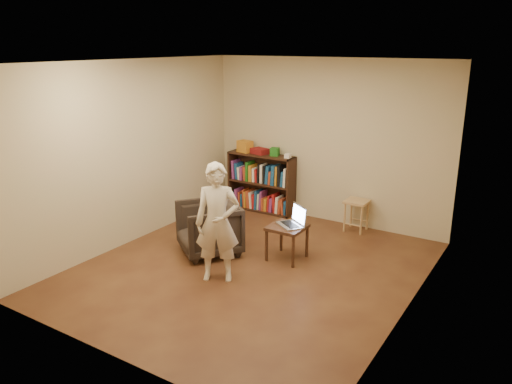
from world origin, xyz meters
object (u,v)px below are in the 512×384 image
Objects in this scene: side_table at (287,231)px; laptop at (293,221)px; bookshelf at (262,186)px; person at (217,223)px; stool at (357,206)px; armchair at (209,228)px.

laptop is (0.06, 0.07, 0.14)m from side_table.
bookshelf is 0.82× the size of person.
person is (-0.83, -2.46, 0.34)m from stool.
side_table is at bearing 36.82° from person.
person is (-0.43, -0.97, 0.34)m from side_table.
laptop is at bearing 50.89° from side_table.
stool is at bearing -2.09° from bookshelf.
laptop is (1.41, -1.49, 0.09)m from bookshelf.
side_table is (1.01, 0.39, 0.03)m from armchair.
stool is at bearing 109.95° from laptop.
armchair is at bearing -123.37° from laptop.
armchair is 0.90m from person.
person reaches higher than armchair.
stool is 1.47m from laptop.
person reaches higher than side_table.
stool is 0.33× the size of person.
bookshelf is at bearing 80.92° from person.
bookshelf reaches higher than armchair.
laptop reaches higher than armchair.
armchair reaches higher than stool.
person reaches higher than bookshelf.
laptop is at bearing 59.47° from armchair.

